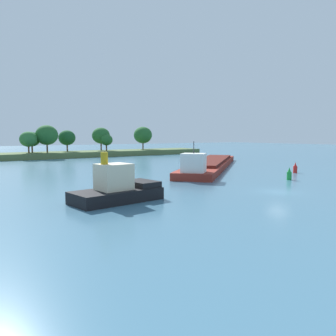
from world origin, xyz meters
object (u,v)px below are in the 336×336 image
at_px(channel_buoy_red, 295,168).
at_px(channel_buoy_green, 289,175).
at_px(tugboat, 118,189).
at_px(cargo_barge, 210,164).

xyz_separation_m(channel_buoy_red, channel_buoy_green, (-8.86, -5.01, 0.00)).
height_order(tugboat, channel_buoy_red, tugboat).
xyz_separation_m(tugboat, channel_buoy_red, (36.99, 4.97, -0.47)).
bearing_deg(cargo_barge, channel_buoy_red, -68.08).
height_order(cargo_barge, tugboat, cargo_barge).
xyz_separation_m(tugboat, channel_buoy_green, (28.12, -0.05, -0.47)).
bearing_deg(tugboat, cargo_barge, 33.28).
bearing_deg(tugboat, channel_buoy_green, -0.09).
bearing_deg(channel_buoy_green, tugboat, 179.91).
distance_m(cargo_barge, tugboat, 36.89).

